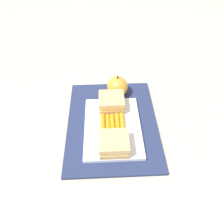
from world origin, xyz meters
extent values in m
plane|color=#B7AD99|center=(0.00, 0.00, 0.00)|extent=(2.40, 2.40, 0.00)
cube|color=navy|center=(0.00, 0.00, 0.01)|extent=(0.36, 0.28, 0.01)
cube|color=white|center=(-0.03, 0.00, 0.02)|extent=(0.23, 0.17, 0.01)
cube|color=tan|center=(-0.10, 0.00, 0.03)|extent=(0.07, 0.08, 0.02)
cube|color=#F4CC4C|center=(-0.10, 0.00, 0.04)|extent=(0.07, 0.07, 0.01)
cube|color=tan|center=(-0.10, 0.00, 0.06)|extent=(0.07, 0.08, 0.02)
cube|color=tan|center=(0.05, 0.00, 0.03)|extent=(0.07, 0.08, 0.02)
cube|color=#F4CC4C|center=(0.05, 0.00, 0.04)|extent=(0.07, 0.07, 0.01)
cube|color=tan|center=(0.05, 0.00, 0.06)|extent=(0.07, 0.08, 0.02)
cylinder|color=orange|center=(-0.03, -0.03, 0.03)|extent=(0.08, 0.01, 0.02)
cylinder|color=orange|center=(-0.03, -0.01, 0.03)|extent=(0.08, 0.01, 0.02)
cylinder|color=orange|center=(-0.03, 0.00, 0.03)|extent=(0.08, 0.01, 0.01)
cylinder|color=orange|center=(-0.03, 0.01, 0.03)|extent=(0.08, 0.01, 0.02)
cylinder|color=orange|center=(-0.02, 0.03, 0.03)|extent=(0.08, 0.01, 0.02)
sphere|color=gold|center=(0.12, -0.02, 0.05)|extent=(0.07, 0.07, 0.07)
cylinder|color=brown|center=(0.12, -0.02, 0.09)|extent=(0.01, 0.00, 0.01)
camera|label=1|loc=(-0.40, 0.02, 0.51)|focal=32.61mm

